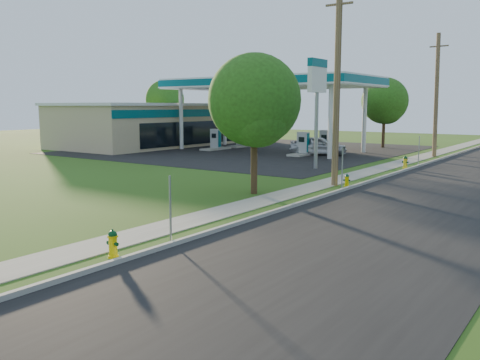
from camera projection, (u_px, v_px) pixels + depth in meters
name	position (u px, v px, depth m)	size (l,w,h in m)	color
ground_plane	(35.00, 282.00, 11.53)	(140.00, 140.00, 0.00)	#2D4915
road	(384.00, 225.00, 16.97)	(8.00, 120.00, 0.02)	black
curb	(281.00, 209.00, 19.27)	(0.15, 120.00, 0.15)	#A5A196
sidewalk	(244.00, 206.00, 20.29)	(1.50, 120.00, 0.03)	gray
forecourt	(251.00, 150.00, 46.48)	(26.00, 28.00, 0.02)	black
utility_pole_mid	(337.00, 86.00, 24.83)	(1.40, 0.32, 9.80)	brown
utility_pole_far	(436.00, 95.00, 39.33)	(1.40, 0.32, 9.50)	brown
sign_post_near	(170.00, 210.00, 14.62)	(0.05, 0.04, 2.00)	gray
sign_post_mid	(342.00, 169.00, 24.11)	(0.05, 0.04, 2.00)	gray
sign_post_far	(419.00, 151.00, 33.92)	(0.05, 0.04, 2.00)	gray
gas_canopy	(270.00, 84.00, 44.48)	(18.18, 9.18, 6.40)	silver
fuel_pump_nw	(216.00, 142.00, 46.21)	(1.20, 3.20, 1.90)	#A5A196
fuel_pump_ne	(303.00, 147.00, 41.03)	(1.20, 3.20, 1.90)	#A5A196
fuel_pump_sw	(241.00, 140.00, 49.43)	(1.20, 3.20, 1.90)	#A5A196
fuel_pump_se	(325.00, 144.00, 44.24)	(1.20, 3.20, 1.90)	#A5A196
convenience_store	(163.00, 124.00, 52.51)	(10.40, 22.40, 4.25)	tan
price_pylon	(317.00, 82.00, 31.43)	(0.34, 2.04, 6.85)	gray
tree_verge	(255.00, 104.00, 22.51)	(4.16, 4.16, 6.31)	#372716
tree_lot	(385.00, 103.00, 48.08)	(4.39, 4.39, 6.66)	#372716
tree_back	(165.00, 101.00, 62.69)	(4.73, 4.73, 7.18)	#372716
hydrant_near	(113.00, 244.00, 13.34)	(0.40, 0.35, 0.77)	yellow
hydrant_mid	(347.00, 180.00, 24.99)	(0.35, 0.31, 0.68)	#DAC303
hydrant_far	(405.00, 162.00, 32.33)	(0.43, 0.39, 0.83)	yellow
car_silver	(318.00, 146.00, 41.30)	(1.83, 4.54, 1.55)	#B7B9BF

